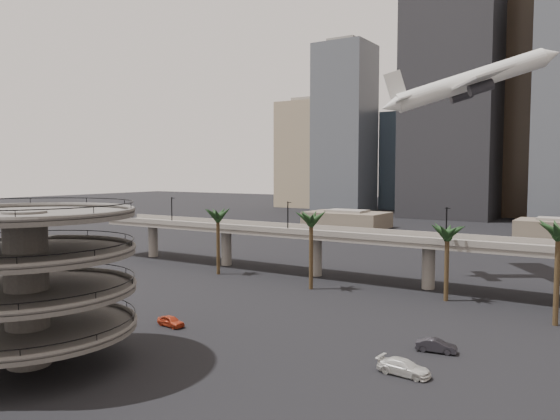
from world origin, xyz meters
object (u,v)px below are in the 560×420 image
Objects in this scene: car_a at (171,321)px; car_c at (404,367)px; airborne_jet at (469,82)px; parking_ramp at (26,272)px; overpass at (369,242)px; car_b at (436,346)px.

car_c reaches higher than car_a.
car_c is (7.61, -55.05, -36.19)m from airborne_jet.
airborne_jet is at bearing -17.01° from car_a.
parking_ramp reaches higher than car_c.
overpass is at bearing -164.66° from airborne_jet.
car_a is at bearing -104.45° from overpass.
car_a is 0.92× the size of car_b.
parking_ramp is 4.97× the size of car_b.
airborne_jet is 7.50× the size of car_a.
overpass reaches higher than car_b.
car_c is (31.63, 0.01, 0.09)m from car_a.
airborne_jet is 70.18m from car_a.
car_c is at bearing -83.42° from car_a.
parking_ramp is at bearing -141.42° from airborne_jet.
car_a is at bearing -145.12° from airborne_jet.
airborne_jet reaches higher than car_c.
car_b is at bearing -0.67° from car_c.
airborne_jet reaches higher than parking_ramp.
car_b reaches higher than car_a.
parking_ramp reaches higher than car_b.
car_b is at bearing -111.41° from airborne_jet.
overpass reaches higher than car_a.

